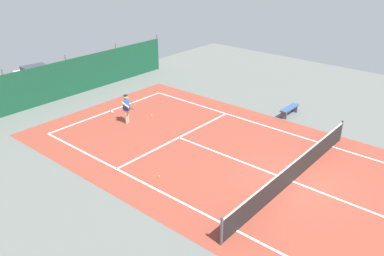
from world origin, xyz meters
TOP-DOWN VIEW (x-y plane):
  - ground_plane at (0.00, 0.00)m, footprint 36.00×36.00m
  - court_surface at (0.00, 0.00)m, footprint 11.02×26.60m
  - tennis_net at (0.00, 0.00)m, footprint 10.12×0.10m
  - back_fence at (-0.00, 16.39)m, footprint 16.30×0.98m
  - tennis_player at (-0.48, 9.80)m, footprint 0.56×0.83m
  - tennis_ball_near_player at (1.59, 11.56)m, footprint 0.07×0.07m
  - tennis_ball_midcourt at (1.10, 9.52)m, footprint 0.07×0.07m
  - tennis_ball_by_sideline at (-3.35, 4.53)m, footprint 0.07×0.07m
  - parked_car at (-0.81, 18.21)m, footprint 2.42×4.40m
  - courtside_bench at (6.31, 3.51)m, footprint 1.60×0.40m

SIDE VIEW (x-z plane):
  - ground_plane at x=0.00m, z-range 0.00..0.00m
  - court_surface at x=0.00m, z-range 0.00..0.01m
  - tennis_ball_near_player at x=1.59m, z-range 0.00..0.07m
  - tennis_ball_midcourt at x=1.10m, z-range 0.00..0.07m
  - tennis_ball_by_sideline at x=-3.35m, z-range 0.00..0.07m
  - courtside_bench at x=6.31m, z-range 0.13..0.62m
  - tennis_net at x=0.00m, z-range -0.04..1.06m
  - back_fence at x=0.00m, z-range -0.68..2.02m
  - parked_car at x=-0.81m, z-range 0.00..1.68m
  - tennis_player at x=-0.48m, z-range 0.14..1.78m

